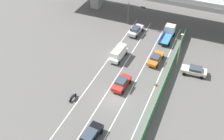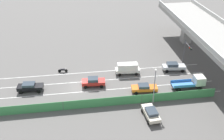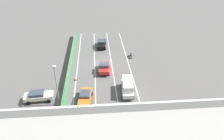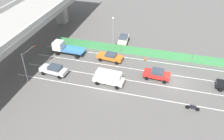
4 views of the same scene
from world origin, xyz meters
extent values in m
plane|color=#565451|center=(0.00, 0.00, 0.00)|extent=(300.00, 300.00, 0.00)
cube|color=silver|center=(-5.17, 3.84, 0.00)|extent=(0.14, 43.69, 0.01)
cube|color=silver|center=(-1.72, 3.84, 0.00)|extent=(0.14, 43.69, 0.01)
cube|color=silver|center=(1.72, 3.84, 0.00)|extent=(0.14, 43.69, 0.01)
cube|color=silver|center=(5.17, 3.84, 0.00)|extent=(0.14, 43.69, 0.01)
cube|color=#B2B2AD|center=(0.00, 23.16, 7.87)|extent=(52.85, 0.30, 0.90)
cube|color=#3D8E4C|center=(6.60, 3.84, 0.85)|extent=(0.06, 39.69, 1.70)
cylinder|color=#4C514C|center=(6.60, -16.00, 0.85)|extent=(0.10, 0.10, 1.70)
cylinder|color=#4C514C|center=(6.60, -2.77, 0.85)|extent=(0.10, 0.10, 1.70)
cylinder|color=#4C514C|center=(6.60, 10.46, 0.85)|extent=(0.10, 0.10, 1.70)
cube|color=silver|center=(-3.51, 10.01, 0.82)|extent=(2.07, 5.00, 0.67)
cube|color=silver|center=(-3.51, 10.01, 1.72)|extent=(1.80, 4.11, 1.12)
cylinder|color=black|center=(-4.28, 11.73, 0.32)|extent=(0.26, 0.65, 0.64)
cylinder|color=black|center=(-2.53, 11.62, 0.32)|extent=(0.26, 0.65, 0.64)
cylinder|color=black|center=(-4.50, 8.41, 0.32)|extent=(0.26, 0.65, 0.64)
cylinder|color=black|center=(-2.74, 8.29, 0.32)|extent=(0.26, 0.65, 0.64)
cube|color=#B7BABC|center=(-3.41, 19.76, 0.81)|extent=(2.23, 4.85, 0.67)
cube|color=#333D47|center=(-3.45, 19.37, 1.44)|extent=(1.76, 2.29, 0.57)
cylinder|color=black|center=(-4.45, 18.26, 0.32)|extent=(0.29, 0.66, 0.64)
cylinder|color=black|center=(-2.70, 18.08, 0.32)|extent=(0.29, 0.66, 0.64)
cube|color=red|center=(-0.03, 2.82, 0.82)|extent=(2.17, 4.46, 0.68)
cube|color=#333D47|center=(-0.03, 2.73, 1.43)|extent=(1.76, 2.05, 0.54)
cylinder|color=black|center=(-0.84, 4.36, 0.32)|extent=(0.27, 0.65, 0.64)
cylinder|color=black|center=(1.00, 4.22, 0.32)|extent=(0.27, 0.65, 0.64)
cylinder|color=black|center=(-1.06, 1.42, 0.32)|extent=(0.27, 0.65, 0.64)
cylinder|color=black|center=(0.78, 1.28, 0.32)|extent=(0.27, 0.65, 0.64)
cube|color=black|center=(-0.03, -8.71, 0.81)|extent=(2.09, 4.72, 0.65)
cube|color=#333D47|center=(-0.04, -8.95, 1.37)|extent=(1.71, 2.27, 0.48)
cylinder|color=black|center=(-0.81, -7.09, 0.32)|extent=(0.26, 0.65, 0.64)
cylinder|color=black|center=(0.97, -7.21, 0.32)|extent=(0.26, 0.65, 0.64)
cylinder|color=black|center=(-1.02, -10.22, 0.32)|extent=(0.26, 0.65, 0.64)
cylinder|color=black|center=(0.75, -10.34, 0.32)|extent=(0.26, 0.65, 0.64)
cube|color=orange|center=(3.33, 11.77, 0.76)|extent=(2.17, 4.80, 0.56)
cube|color=#333D47|center=(3.31, 11.60, 1.27)|extent=(1.72, 2.06, 0.46)
cylinder|color=black|center=(2.59, 13.42, 0.32)|extent=(0.28, 0.66, 0.64)
cylinder|color=black|center=(4.35, 13.27, 0.32)|extent=(0.28, 0.66, 0.64)
cylinder|color=black|center=(2.31, 10.26, 0.32)|extent=(0.28, 0.66, 0.64)
cylinder|color=black|center=(4.07, 10.11, 0.32)|extent=(0.28, 0.66, 0.64)
cube|color=black|center=(3.40, 19.97, 0.73)|extent=(1.73, 6.03, 0.25)
cube|color=#3875BC|center=(3.38, 18.99, 0.90)|extent=(2.09, 4.09, 0.10)
cube|color=#3875BC|center=(2.42, 19.02, 1.15)|extent=(0.17, 4.05, 0.49)
cube|color=#3875BC|center=(4.34, 18.97, 1.15)|extent=(0.17, 4.05, 0.49)
cylinder|color=black|center=(2.36, 17.95, 0.40)|extent=(0.28, 0.81, 0.80)
cylinder|color=black|center=(4.36, 17.91, 0.40)|extent=(0.28, 0.81, 0.80)
cylinder|color=black|center=(-6.06, -2.28, 0.30)|extent=(0.16, 0.61, 0.60)
cylinder|color=black|center=(-6.18, -3.62, 0.30)|extent=(0.16, 0.61, 0.60)
cube|color=black|center=(-6.12, -2.95, 0.58)|extent=(0.36, 0.94, 0.36)
cylinder|color=#B2B2B2|center=(-6.07, -2.39, 0.92)|extent=(0.60, 0.09, 0.03)
cube|color=beige|center=(10.53, 10.96, 0.79)|extent=(4.50, 2.13, 0.61)
cube|color=#333D47|center=(10.75, 10.97, 1.34)|extent=(2.27, 1.75, 0.49)
cylinder|color=black|center=(9.11, 9.94, 0.32)|extent=(0.65, 0.27, 0.64)
cylinder|color=black|center=(8.97, 11.75, 0.32)|extent=(0.65, 0.27, 0.64)
cylinder|color=black|center=(12.08, 10.16, 0.32)|extent=(0.65, 0.27, 0.64)
cylinder|color=black|center=(11.95, 11.97, 0.32)|extent=(0.65, 0.27, 0.64)
cylinder|color=#47474C|center=(-4.57, 22.76, 4.98)|extent=(3.77, 0.40, 0.12)
cube|color=black|center=(-3.06, 22.64, 4.98)|extent=(0.98, 0.35, 0.32)
sphere|color=red|center=(-3.38, 22.51, 4.98)|extent=(0.20, 0.20, 0.20)
sphere|color=#3B2806|center=(-3.08, 22.48, 4.98)|extent=(0.20, 0.20, 0.20)
sphere|color=black|center=(-2.78, 22.46, 4.98)|extent=(0.20, 0.20, 0.20)
cylinder|color=gray|center=(7.25, 12.27, 3.27)|extent=(0.16, 0.16, 6.55)
ellipsoid|color=silver|center=(7.25, 12.27, 6.73)|extent=(0.60, 0.36, 0.28)
cone|color=orange|center=(5.25, 5.47, 0.35)|extent=(0.36, 0.36, 0.70)
cube|color=black|center=(5.25, 5.47, 0.01)|extent=(0.47, 0.47, 0.03)
camera|label=1|loc=(11.29, -27.42, 30.67)|focal=42.05mm
camera|label=2|loc=(43.23, -0.13, 28.07)|focal=43.68mm
camera|label=3|loc=(1.36, 39.47, 21.54)|focal=35.47mm
camera|label=4|loc=(-33.14, 1.23, 23.89)|focal=38.83mm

